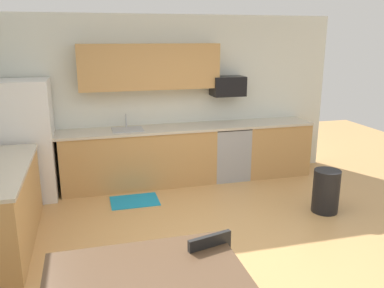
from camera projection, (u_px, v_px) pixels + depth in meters
The scene contains 16 objects.
ground_plane at pixel (215, 251), 4.53m from camera, with size 12.00×12.00×0.00m, color tan.
wall_back at pixel (166, 99), 6.65m from camera, with size 5.80×0.10×2.70m, color silver.
cabinet_run_back at pixel (139, 159), 6.42m from camera, with size 2.44×0.60×0.90m, color tan.
cabinet_run_back_right at pixel (274, 148), 7.02m from camera, with size 1.11×0.60×0.90m, color tan.
cabinet_run_left at pixel (4, 208), 4.58m from camera, with size 0.60×2.00×0.90m, color tan.
countertop_back at pixel (171, 128), 6.43m from camera, with size 4.80×0.64×0.04m, color beige.
upper_cabinets_back at pixel (150, 67), 6.22m from camera, with size 2.20×0.34×0.70m, color tan.
refrigerator at pixel (27, 141), 5.82m from camera, with size 0.76×0.70×1.77m, color white.
oven_range at pixel (228, 152), 6.80m from camera, with size 0.60×0.60×0.91m.
microwave at pixel (228, 86), 6.61m from camera, with size 0.54×0.36×0.32m, color black.
sink_basin at pixel (128, 134), 6.27m from camera, with size 0.48×0.40×0.14m, color #A5A8AD.
sink_faucet at pixel (126, 121), 6.39m from camera, with size 0.02×0.02×0.24m, color #B2B5BA.
dining_table at pixel (146, 280), 2.82m from camera, with size 1.40×0.90×0.75m.
chair_near_table at pixel (217, 281), 3.12m from camera, with size 0.49×0.49×0.85m.
trash_bin at pixel (326, 191), 5.48m from camera, with size 0.36×0.36×0.60m, color black.
floor_mat at pixel (135, 201), 5.89m from camera, with size 0.70×0.50×0.01m, color #198CBF.
Camera 1 is at (-1.30, -3.85, 2.36)m, focal length 37.28 mm.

